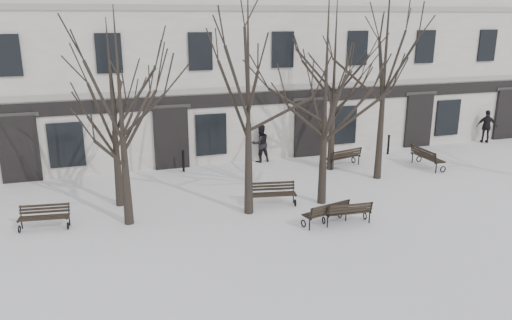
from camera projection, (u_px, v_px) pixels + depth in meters
name	position (u px, v px, depth m)	size (l,w,h in m)	color
ground	(308.00, 222.00, 17.42)	(100.00, 100.00, 0.00)	white
building	(217.00, 43.00, 27.75)	(40.40, 10.20, 11.40)	silver
tree_0	(120.00, 93.00, 16.06)	(5.10, 5.10, 7.28)	black
tree_1	(248.00, 76.00, 16.88)	(5.57, 5.57, 7.96)	black
tree_2	(326.00, 72.00, 17.86)	(5.61, 5.61, 8.01)	black
tree_4	(112.00, 92.00, 17.82)	(4.83, 4.83, 6.90)	black
tree_5	(335.00, 62.00, 22.11)	(5.56, 5.56, 7.95)	black
tree_6	(386.00, 48.00, 20.63)	(6.36, 6.36, 9.08)	black
bench_0	(44.00, 216.00, 16.79)	(1.68, 0.79, 0.82)	black
bench_1	(326.00, 212.00, 17.10)	(1.77, 0.98, 0.85)	black
bench_2	(348.00, 212.00, 17.14)	(1.68, 0.70, 0.83)	black
bench_3	(273.00, 193.00, 18.89)	(1.82, 0.93, 0.88)	black
bench_4	(344.00, 157.00, 23.73)	(1.91, 1.08, 0.92)	black
bench_5	(427.00, 157.00, 23.61)	(0.70, 1.93, 0.97)	black
bollard_a	(183.00, 160.00, 22.97)	(0.13, 0.13, 1.03)	black
bollard_b	(388.00, 144.00, 25.90)	(0.13, 0.13, 1.05)	black
pedestrian_b	(260.00, 162.00, 24.71)	(0.91, 0.70, 1.86)	black
pedestrian_c	(485.00, 143.00, 28.46)	(1.09, 0.46, 1.87)	black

